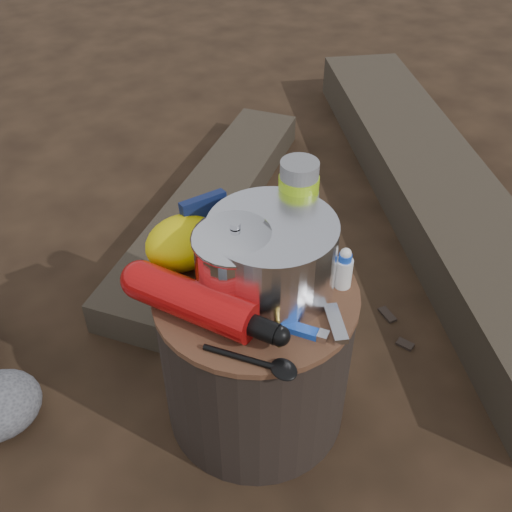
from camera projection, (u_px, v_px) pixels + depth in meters
ground at (256, 406)px, 1.46m from camera, size 60.00×60.00×0.00m
stump at (256, 354)px, 1.33m from camera, size 0.42×0.42×0.38m
log_main at (435, 190)px, 2.02m from camera, size 1.20×1.87×0.16m
log_small at (211, 205)px, 2.01m from camera, size 1.13×0.87×0.10m
foil_windscreen at (272, 255)px, 1.17m from camera, size 0.25×0.25×0.16m
camping_pot at (236, 261)px, 1.15m from camera, size 0.17×0.17×0.17m
fuel_bottle at (194, 301)px, 1.13m from camera, size 0.21×0.33×0.08m
thermos at (298, 206)px, 1.25m from camera, size 0.08×0.08×0.21m
travel_mug at (266, 218)px, 1.30m from camera, size 0.07×0.07×0.11m
stuff_sack at (183, 243)px, 1.24m from camera, size 0.16×0.13×0.11m
food_pouch at (206, 224)px, 1.27m from camera, size 0.10×0.03×0.13m
lighter at (300, 330)px, 1.12m from camera, size 0.07×0.09×0.02m
multitool at (336, 323)px, 1.13m from camera, size 0.07×0.10×0.01m
spork at (242, 357)px, 1.07m from camera, size 0.13×0.16×0.01m
squeeze_bottle at (344, 270)px, 1.20m from camera, size 0.04×0.04×0.08m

